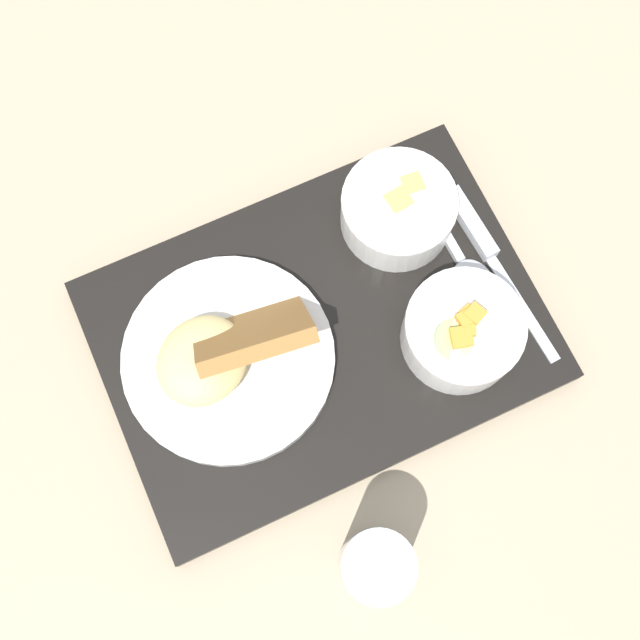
{
  "coord_description": "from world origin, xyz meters",
  "views": [
    {
      "loc": [
        0.07,
        0.19,
        0.78
      ],
      "look_at": [
        0.0,
        0.0,
        0.05
      ],
      "focal_mm": 45.0,
      "sensor_mm": 36.0,
      "label": 1
    }
  ],
  "objects_px": {
    "bowl_soup": "(398,208)",
    "plate_main": "(225,353)",
    "knife": "(479,237)",
    "glass_water": "(374,565)",
    "spoon": "(465,268)",
    "bowl_salad": "(462,331)"
  },
  "relations": [
    {
      "from": "bowl_soup",
      "to": "plate_main",
      "type": "bearing_deg",
      "value": 20.57
    },
    {
      "from": "bowl_soup",
      "to": "knife",
      "type": "xyz_separation_m",
      "value": [
        -0.07,
        0.05,
        -0.02
      ]
    },
    {
      "from": "bowl_soup",
      "to": "glass_water",
      "type": "distance_m",
      "value": 0.34
    },
    {
      "from": "knife",
      "to": "glass_water",
      "type": "relative_size",
      "value": 1.69
    },
    {
      "from": "bowl_soup",
      "to": "knife",
      "type": "relative_size",
      "value": 0.57
    },
    {
      "from": "plate_main",
      "to": "spoon",
      "type": "xyz_separation_m",
      "value": [
        -0.25,
        -0.0,
        -0.01
      ]
    },
    {
      "from": "plate_main",
      "to": "glass_water",
      "type": "distance_m",
      "value": 0.24
    },
    {
      "from": "bowl_salad",
      "to": "spoon",
      "type": "distance_m",
      "value": 0.08
    },
    {
      "from": "knife",
      "to": "glass_water",
      "type": "height_order",
      "value": "glass_water"
    },
    {
      "from": "bowl_soup",
      "to": "plate_main",
      "type": "height_order",
      "value": "plate_main"
    },
    {
      "from": "bowl_soup",
      "to": "spoon",
      "type": "distance_m",
      "value": 0.09
    },
    {
      "from": "plate_main",
      "to": "knife",
      "type": "height_order",
      "value": "plate_main"
    },
    {
      "from": "bowl_salad",
      "to": "spoon",
      "type": "xyz_separation_m",
      "value": [
        -0.03,
        -0.06,
        -0.02
      ]
    },
    {
      "from": "bowl_soup",
      "to": "knife",
      "type": "bearing_deg",
      "value": 145.56
    },
    {
      "from": "plate_main",
      "to": "glass_water",
      "type": "relative_size",
      "value": 1.73
    },
    {
      "from": "bowl_salad",
      "to": "knife",
      "type": "bearing_deg",
      "value": -124.26
    },
    {
      "from": "plate_main",
      "to": "bowl_salad",
      "type": "bearing_deg",
      "value": 164.55
    },
    {
      "from": "bowl_salad",
      "to": "plate_main",
      "type": "relative_size",
      "value": 0.55
    },
    {
      "from": "knife",
      "to": "glass_water",
      "type": "distance_m",
      "value": 0.34
    },
    {
      "from": "bowl_salad",
      "to": "bowl_soup",
      "type": "distance_m",
      "value": 0.14
    },
    {
      "from": "spoon",
      "to": "bowl_salad",
      "type": "bearing_deg",
      "value": -34.79
    },
    {
      "from": "bowl_salad",
      "to": "knife",
      "type": "distance_m",
      "value": 0.11
    }
  ]
}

